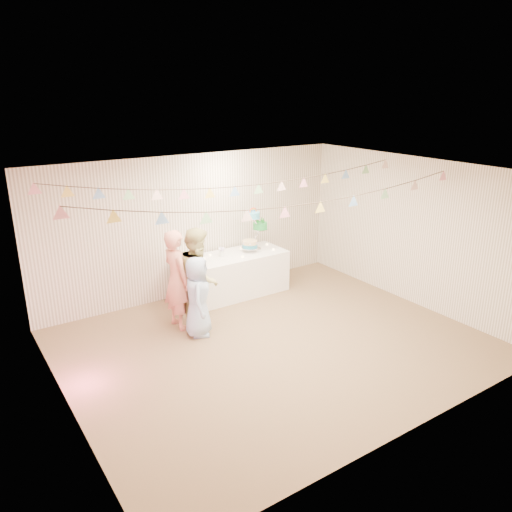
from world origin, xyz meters
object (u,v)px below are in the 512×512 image
table (232,275)px  person_child (198,296)px  cake_stand (255,231)px  person_adult_b (198,277)px  person_adult_a (177,279)px

table → person_child: person_child is taller
cake_stand → person_adult_b: (-1.62, -0.79, -0.32)m
table → person_adult_b: size_ratio=1.27×
table → person_adult_a: size_ratio=1.27×
cake_stand → person_adult_a: size_ratio=0.47×
table → cake_stand: size_ratio=2.69×
table → person_adult_a: (-1.40, -0.65, 0.43)m
table → person_child: bearing=-139.5°
cake_stand → person_adult_b: bearing=-153.8°
cake_stand → person_child: size_ratio=0.60×
person_adult_a → person_child: 0.48m
cake_stand → person_child: bearing=-148.0°
cake_stand → person_adult_a: person_adult_a is taller
cake_stand → person_child: (-1.81, -1.13, -0.49)m
person_child → cake_stand: bearing=-30.4°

